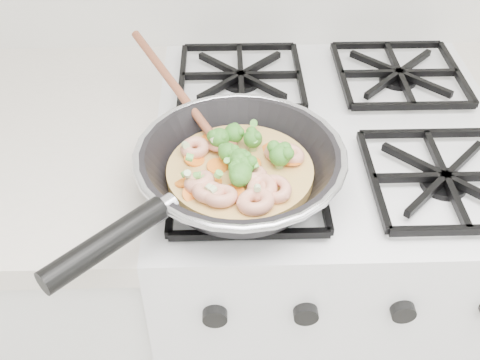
{
  "coord_description": "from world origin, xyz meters",
  "views": [
    {
      "loc": [
        -0.18,
        0.9,
        1.49
      ],
      "look_at": [
        -0.16,
        1.54,
        0.93
      ],
      "focal_mm": 43.54,
      "sensor_mm": 36.0,
      "label": 1
    }
  ],
  "objects": [
    {
      "name": "skillet",
      "position": [
        -0.16,
        1.53,
        0.96
      ],
      "size": [
        0.39,
        0.53,
        0.1
      ],
      "rotation": [
        0.0,
        0.0,
        0.28
      ],
      "color": "black",
      "rests_on": "stove"
    },
    {
      "name": "stove",
      "position": [
        0.0,
        1.7,
        0.46
      ],
      "size": [
        0.6,
        0.6,
        0.92
      ],
      "color": "white",
      "rests_on": "ground"
    }
  ]
}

